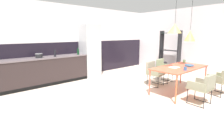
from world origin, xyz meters
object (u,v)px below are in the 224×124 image
at_px(mug_short_terracotta, 185,69).
at_px(fruit_bowl, 189,65).
at_px(refrigerator_column, 90,51).
at_px(dining_table, 180,68).
at_px(bottle_spice_small, 55,53).
at_px(bottle_wine_green, 78,52).
at_px(armchair_by_stool, 163,67).
at_px(pendant_lamp_over_table_far, 190,36).
at_px(armchair_corner_seat, 204,85).
at_px(open_shelf_unit, 169,52).
at_px(open_book, 174,67).
at_px(cooking_pot, 39,56).
at_px(mug_wide_latte, 184,61).
at_px(armchair_far_side, 222,78).
at_px(armchair_head_of_table, 154,71).
at_px(pendant_lamp_over_table_near, 175,28).

bearing_deg(mug_short_terracotta, fruit_bowl, 15.73).
xyz_separation_m(refrigerator_column, dining_table, (0.88, -3.26, -0.31)).
height_order(bottle_spice_small, bottle_wine_green, bottle_spice_small).
distance_m(refrigerator_column, armchair_by_stool, 2.82).
bearing_deg(mug_short_terracotta, pendant_lamp_over_table_far, 20.93).
relative_size(refrigerator_column, mug_short_terracotta, 16.19).
bearing_deg(armchair_corner_seat, fruit_bowl, 47.08).
bearing_deg(dining_table, open_shelf_unit, 37.49).
bearing_deg(open_book, bottle_spice_small, 124.99).
height_order(refrigerator_column, cooking_pot, refrigerator_column).
height_order(dining_table, bottle_wine_green, bottle_wine_green).
bearing_deg(mug_wide_latte, mug_short_terracotta, -152.59).
height_order(armchair_far_side, mug_wide_latte, mug_wide_latte).
xyz_separation_m(dining_table, mug_wide_latte, (0.81, 0.28, 0.09)).
height_order(armchair_corner_seat, fruit_bowl, fruit_bowl).
bearing_deg(pendant_lamp_over_table_far, open_book, 169.79).
xyz_separation_m(open_book, bottle_wine_green, (-1.29, 3.05, 0.27)).
relative_size(fruit_bowl, mug_short_terracotta, 2.03).
relative_size(armchair_far_side, pendant_lamp_over_table_far, 0.60).
xyz_separation_m(armchair_head_of_table, pendant_lamp_over_table_near, (-0.36, -0.85, 1.31)).
xyz_separation_m(refrigerator_column, open_shelf_unit, (2.80, -1.79, -0.12)).
height_order(refrigerator_column, armchair_corner_seat, refrigerator_column).
height_order(dining_table, mug_short_terracotta, mug_short_terracotta).
xyz_separation_m(fruit_bowl, pendant_lamp_over_table_far, (0.13, 0.11, 0.83)).
bearing_deg(dining_table, pendant_lamp_over_table_far, -7.89).
distance_m(armchair_far_side, mug_short_terracotta, 1.17).
relative_size(armchair_corner_seat, armchair_by_stool, 0.94).
xyz_separation_m(fruit_bowl, mug_wide_latte, (0.58, 0.43, 0.01)).
bearing_deg(bottle_spice_small, fruit_bowl, -51.69).
height_order(open_book, open_shelf_unit, open_shelf_unit).
bearing_deg(pendant_lamp_over_table_near, bottle_wine_green, 110.21).
xyz_separation_m(dining_table, mug_short_terracotta, (-0.33, -0.31, 0.09)).
bearing_deg(pendant_lamp_over_table_near, armchair_head_of_table, 66.74).
xyz_separation_m(mug_short_terracotta, bottle_wine_green, (-1.16, 3.42, 0.23)).
xyz_separation_m(refrigerator_column, armchair_far_side, (1.53, -4.13, -0.53)).
xyz_separation_m(armchair_head_of_table, armchair_by_stool, (0.60, 0.03, 0.03)).
bearing_deg(fruit_bowl, cooking_pot, 132.30).
distance_m(mug_short_terracotta, mug_wide_latte, 1.29).
xyz_separation_m(mug_wide_latte, pendant_lamp_over_table_near, (-1.17, -0.25, 1.01)).
distance_m(armchair_far_side, open_shelf_unit, 2.70).
distance_m(mug_wide_latte, open_shelf_unit, 1.63).
relative_size(armchair_far_side, open_book, 2.75).
relative_size(pendant_lamp_over_table_near, pendant_lamp_over_table_far, 0.82).
bearing_deg(dining_table, armchair_by_stool, 56.44).
bearing_deg(open_shelf_unit, mug_wide_latte, -42.84).
relative_size(open_shelf_unit, pendant_lamp_over_table_near, 1.80).
height_order(dining_table, open_book, open_book).
xyz_separation_m(armchair_by_stool, pendant_lamp_over_table_far, (-0.24, -0.96, 1.09)).
bearing_deg(pendant_lamp_over_table_near, mug_wide_latte, 12.07).
bearing_deg(cooking_pot, bottle_spice_small, -11.32).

